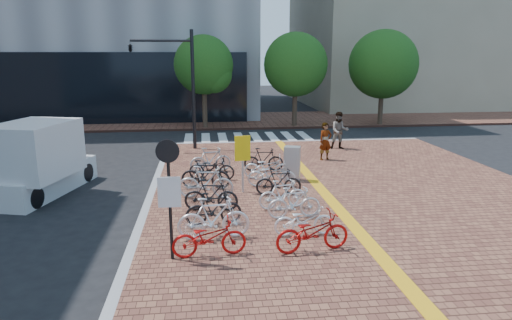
{
  "coord_description": "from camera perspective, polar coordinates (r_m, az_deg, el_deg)",
  "views": [
    {
      "loc": [
        -2.14,
        -12.55,
        4.87
      ],
      "look_at": [
        -0.35,
        2.67,
        1.3
      ],
      "focal_mm": 32.0,
      "sensor_mm": 36.0,
      "label": 1
    }
  ],
  "objects": [
    {
      "name": "ground",
      "position": [
        13.63,
        2.81,
        -7.84
      ],
      "size": [
        120.0,
        120.0,
        0.0
      ],
      "primitive_type": "plane",
      "color": "black",
      "rests_on": "ground"
    },
    {
      "name": "bike_7",
      "position": [
        18.7,
        -5.7,
        0.04
      ],
      "size": [
        1.76,
        0.8,
        1.02
      ],
      "primitive_type": "imported",
      "rotation": [
        0.0,
        0.0,
        1.77
      ],
      "color": "#B3B2B7",
      "rests_on": "sidewalk"
    },
    {
      "name": "far_sidewalk",
      "position": [
        33.96,
        -3.03,
        4.97
      ],
      "size": [
        70.0,
        8.0,
        0.15
      ],
      "primitive_type": "cube",
      "color": "brown",
      "rests_on": "ground"
    },
    {
      "name": "bike_14",
      "position": [
        17.61,
        1.42,
        -0.86
      ],
      "size": [
        1.87,
        0.89,
        0.94
      ],
      "primitive_type": "imported",
      "rotation": [
        0.0,
        0.0,
        1.42
      ],
      "color": "white",
      "rests_on": "sidewalk"
    },
    {
      "name": "tactile_strip",
      "position": [
        9.81,
        20.07,
        -16.45
      ],
      "size": [
        0.4,
        34.0,
        0.01
      ],
      "primitive_type": "cube",
      "color": "#E9A214",
      "rests_on": "sidewalk"
    },
    {
      "name": "utility_box",
      "position": [
        17.4,
        4.53,
        -0.44
      ],
      "size": [
        0.7,
        0.6,
        1.31
      ],
      "primitive_type": "cube",
      "rotation": [
        0.0,
        0.0,
        -0.3
      ],
      "color": "#ACACB0",
      "rests_on": "sidewalk"
    },
    {
      "name": "building_beige",
      "position": [
        49.06,
        18.43,
        17.29
      ],
      "size": [
        20.0,
        18.0,
        18.0
      ],
      "primitive_type": "cube",
      "color": "gray",
      "rests_on": "ground"
    },
    {
      "name": "bike_5",
      "position": [
        16.36,
        -6.32,
        -1.81
      ],
      "size": [
        1.83,
        0.83,
        1.06
      ],
      "primitive_type": "imported",
      "rotation": [
        0.0,
        0.0,
        1.37
      ],
      "color": "black",
      "rests_on": "sidewalk"
    },
    {
      "name": "bike_13",
      "position": [
        16.57,
        1.96,
        -1.8
      ],
      "size": [
        1.8,
        0.79,
        0.92
      ],
      "primitive_type": "imported",
      "rotation": [
        0.0,
        0.0,
        1.46
      ],
      "color": "silver",
      "rests_on": "sidewalk"
    },
    {
      "name": "bike_15",
      "position": [
        18.75,
        0.96,
        0.06
      ],
      "size": [
        1.65,
        0.59,
        0.98
      ],
      "primitive_type": "imported",
      "rotation": [
        0.0,
        0.0,
        1.49
      ],
      "color": "black",
      "rests_on": "sidewalk"
    },
    {
      "name": "box_truck",
      "position": [
        17.85,
        -25.76,
        0.07
      ],
      "size": [
        3.11,
        4.93,
        2.65
      ],
      "color": "silver",
      "rests_on": "ground"
    },
    {
      "name": "pedestrian_a",
      "position": [
        20.94,
        8.67,
        2.33
      ],
      "size": [
        0.71,
        0.56,
        1.71
      ],
      "primitive_type": "imported",
      "rotation": [
        0.0,
        0.0,
        0.27
      ],
      "color": "gray",
      "rests_on": "sidewalk"
    },
    {
      "name": "sidewalk",
      "position": [
        10.31,
        25.21,
        -15.94
      ],
      "size": [
        14.0,
        34.0,
        0.15
      ],
      "primitive_type": "cube",
      "color": "brown",
      "rests_on": "ground"
    },
    {
      "name": "bike_4",
      "position": [
        15.28,
        -6.3,
        -2.78
      ],
      "size": [
        1.92,
        0.8,
        1.12
      ],
      "primitive_type": "imported",
      "rotation": [
        0.0,
        0.0,
        1.42
      ],
      "color": "silver",
      "rests_on": "sidewalk"
    },
    {
      "name": "pedestrian_b",
      "position": [
        23.49,
        10.4,
        3.65
      ],
      "size": [
        1.01,
        0.83,
        1.89
      ],
      "primitive_type": "imported",
      "rotation": [
        0.0,
        0.0,
        -0.13
      ],
      "color": "#464959",
      "rests_on": "sidewalk"
    },
    {
      "name": "yellow_sign",
      "position": [
        15.65,
        -1.67,
        0.83
      ],
      "size": [
        0.55,
        0.16,
        2.01
      ],
      "color": "#B7B7BC",
      "rests_on": "sidewalk"
    },
    {
      "name": "crosswalk",
      "position": [
        27.12,
        -1.0,
        2.77
      ],
      "size": [
        7.5,
        4.0,
        0.01
      ],
      "color": "silver",
      "rests_on": "ground"
    },
    {
      "name": "bike_0",
      "position": [
        11.04,
        -5.87,
        -9.62
      ],
      "size": [
        1.82,
        0.78,
        0.93
      ],
      "primitive_type": "imported",
      "rotation": [
        0.0,
        0.0,
        1.66
      ],
      "color": "red",
      "rests_on": "sidewalk"
    },
    {
      "name": "street_trees",
      "position": [
        30.86,
        6.91,
        11.58
      ],
      "size": [
        16.2,
        4.6,
        6.35
      ],
      "color": "#38281E",
      "rests_on": "far_sidewalk"
    },
    {
      "name": "bike_12",
      "position": [
        15.57,
        2.85,
        -2.75
      ],
      "size": [
        1.58,
        0.53,
        0.94
      ],
      "primitive_type": "imported",
      "rotation": [
        0.0,
        0.0,
        1.52
      ],
      "color": "black",
      "rests_on": "sidewalk"
    },
    {
      "name": "bike_8",
      "position": [
        11.31,
        7.07,
        -8.93
      ],
      "size": [
        1.95,
        0.94,
        0.98
      ],
      "primitive_type": "imported",
      "rotation": [
        0.0,
        0.0,
        1.73
      ],
      "color": "#AC0E0C",
      "rests_on": "sidewalk"
    },
    {
      "name": "bike_2",
      "position": [
        12.95,
        -5.29,
        -6.05
      ],
      "size": [
        1.65,
        0.65,
        0.96
      ],
      "primitive_type": "imported",
      "rotation": [
        0.0,
        0.0,
        1.7
      ],
      "color": "black",
      "rests_on": "sidewalk"
    },
    {
      "name": "bike_9",
      "position": [
        12.26,
        6.03,
        -7.47
      ],
      "size": [
        1.63,
        0.6,
        0.85
      ],
      "primitive_type": "imported",
      "rotation": [
        0.0,
        0.0,
        1.6
      ],
      "color": "white",
      "rests_on": "sidewalk"
    },
    {
      "name": "kerb_north",
      "position": [
        25.53,
        5.04,
        2.23
      ],
      "size": [
        14.0,
        0.25,
        0.15
      ],
      "primitive_type": "cube",
      "color": "gray",
      "rests_on": "ground"
    },
    {
      "name": "traffic_light_pole",
      "position": [
        23.22,
        -11.36,
        11.25
      ],
      "size": [
        3.16,
        1.22,
        5.89
      ],
      "color": "black",
      "rests_on": "sidewalk"
    },
    {
      "name": "bike_1",
      "position": [
        11.96,
        -5.31,
        -7.25
      ],
      "size": [
        1.91,
        0.64,
        1.13
      ],
      "primitive_type": "imported",
      "rotation": [
        0.0,
        0.0,
        1.63
      ],
      "color": "white",
      "rests_on": "sidewalk"
    },
    {
      "name": "bike_11",
      "position": [
        14.23,
        3.34,
        -4.31
      ],
      "size": [
        1.6,
        0.69,
        0.93
      ],
      "primitive_type": "imported",
      "rotation": [
        0.0,
        0.0,
        1.74
      ],
      "color": "white",
      "rests_on": "sidewalk"
    },
    {
      "name": "bike_3",
      "position": [
        14.07,
        -5.64,
        -4.41
      ],
      "size": [
        1.71,
        0.71,
        1.0
      ],
      "primitive_type": "imported",
      "rotation": [
        0.0,
        0.0,
        1.42
      ],
      "color": "black",
      "rests_on": "sidewalk"
    },
    {
      "name": "bike_10",
      "position": [
        13.42,
        4.79,
        -5.35
      ],
      "size": [
        1.62,
        0.55,
        0.96
      ],
      "primitive_type": "imported",
      "rotation": [
        0.0,
        0.0,
        1.64
      ],
      "color": "silver",
      "rests_on": "sidewalk"
    },
    {
      "name": "notice_sign",
      "position": [
        10.53,
        -10.81,
        -3.14
      ],
      "size": [
        0.53,
        0.12,
        2.88
      ],
      "color": "black",
      "rests_on": "sidewalk"
    },
    {
      "name": "bike_6",
      "position": [
        17.55,
        -5.57,
        -0.99
      ],
      "size": [
        1.84,
        0.93,
        0.92
      ],
      "primitive_type": "imported",
      "rotation": [
        0.0,
        0.0,
        1.39
      ],
      "color": "black",
      "rests_on": "sidewalk"
    }
  ]
}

